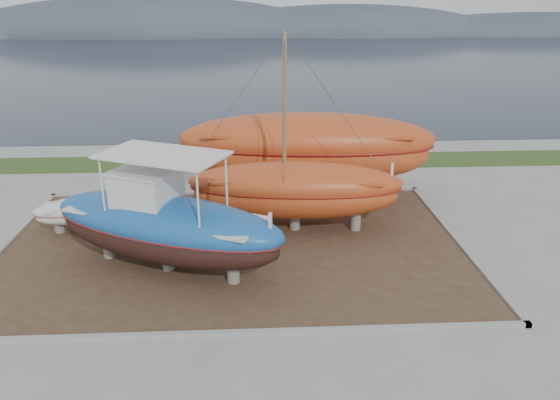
{
  "coord_description": "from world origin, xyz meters",
  "views": [
    {
      "loc": [
        0.83,
        -15.85,
        9.52
      ],
      "look_at": [
        1.87,
        4.0,
        1.95
      ],
      "focal_mm": 35.0,
      "sensor_mm": 36.0,
      "label": 1
    }
  ],
  "objects_px": {
    "white_dinghy": "(91,212)",
    "orange_sailboat": "(296,136)",
    "blue_caique": "(165,213)",
    "orange_bare_hull": "(307,157)"
  },
  "relations": [
    {
      "from": "white_dinghy",
      "to": "orange_sailboat",
      "type": "height_order",
      "value": "orange_sailboat"
    },
    {
      "from": "blue_caique",
      "to": "white_dinghy",
      "type": "distance_m",
      "value": 5.7
    },
    {
      "from": "orange_bare_hull",
      "to": "orange_sailboat",
      "type": "bearing_deg",
      "value": -98.05
    },
    {
      "from": "white_dinghy",
      "to": "orange_bare_hull",
      "type": "distance_m",
      "value": 10.21
    },
    {
      "from": "white_dinghy",
      "to": "orange_sailboat",
      "type": "relative_size",
      "value": 0.51
    },
    {
      "from": "orange_sailboat",
      "to": "white_dinghy",
      "type": "bearing_deg",
      "value": -179.02
    },
    {
      "from": "white_dinghy",
      "to": "orange_bare_hull",
      "type": "height_order",
      "value": "orange_bare_hull"
    },
    {
      "from": "orange_sailboat",
      "to": "orange_bare_hull",
      "type": "height_order",
      "value": "orange_sailboat"
    },
    {
      "from": "white_dinghy",
      "to": "orange_bare_hull",
      "type": "relative_size",
      "value": 0.37
    },
    {
      "from": "white_dinghy",
      "to": "orange_bare_hull",
      "type": "bearing_deg",
      "value": 0.6
    }
  ]
}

